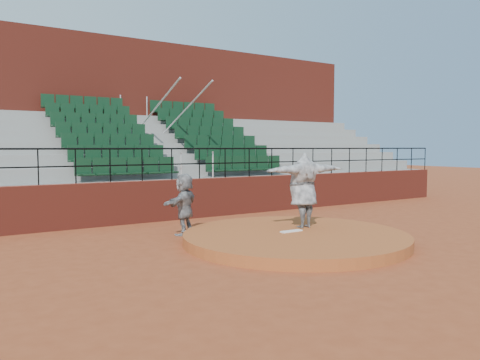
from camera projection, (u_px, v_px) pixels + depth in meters
name	position (u px, v px, depth m)	size (l,w,h in m)	color
ground	(295.00, 243.00, 11.48)	(90.00, 90.00, 0.00)	brown
pitchers_mound	(295.00, 238.00, 11.47)	(5.50, 5.50, 0.25)	#A34F24
pitching_rubber	(291.00, 231.00, 11.59)	(0.60, 0.15, 0.03)	white
boundary_wall	(200.00, 198.00, 15.63)	(24.00, 0.30, 1.30)	maroon
wall_railing	(199.00, 157.00, 15.53)	(24.04, 0.05, 1.03)	black
seating_deck	(157.00, 170.00, 18.63)	(24.00, 5.97, 4.63)	gray
press_box_facade	(123.00, 121.00, 21.80)	(24.00, 3.00, 7.10)	maroon
pitcher	(303.00, 190.00, 12.15)	(2.40, 0.65, 1.95)	black
fielder	(184.00, 204.00, 12.53)	(1.53, 0.49, 1.65)	black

